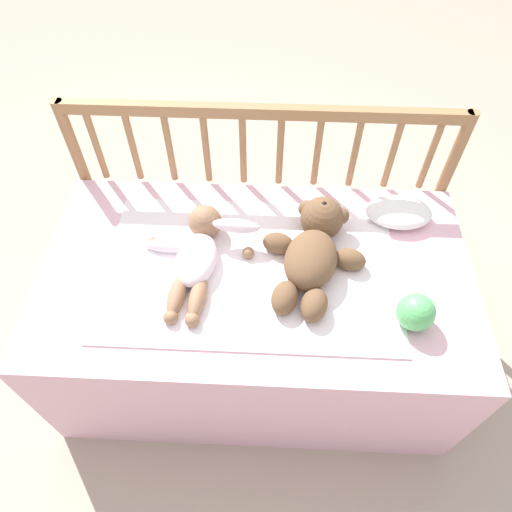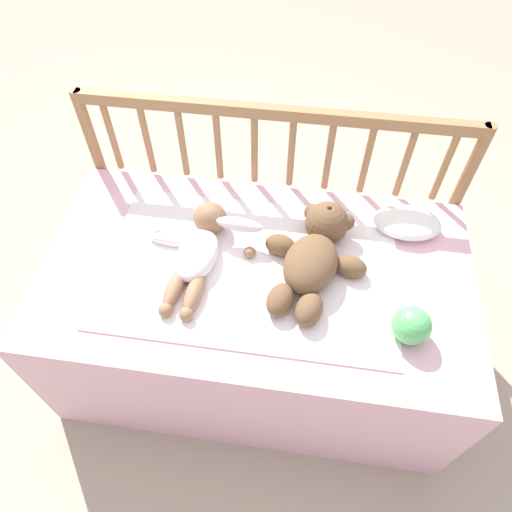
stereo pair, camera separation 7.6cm
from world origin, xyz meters
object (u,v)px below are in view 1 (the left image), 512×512
Objects in this scene: baby at (198,253)px; small_pillow at (399,212)px; toy_ball at (416,312)px; teddy_bear at (314,248)px.

baby is 0.63m from small_pillow.
toy_ball is 0.49× the size of small_pillow.
teddy_bear is 1.04× the size of baby.
baby is at bearing 163.18° from toy_ball.
teddy_bear reaches higher than baby.
baby is 1.92× the size of small_pillow.
baby is (-0.33, -0.02, -0.02)m from teddy_bear.
small_pillow is at bearing 87.52° from toy_ball.
baby is 3.90× the size of toy_ball.
baby is at bearing -176.88° from teddy_bear.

